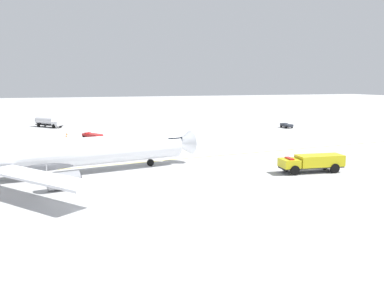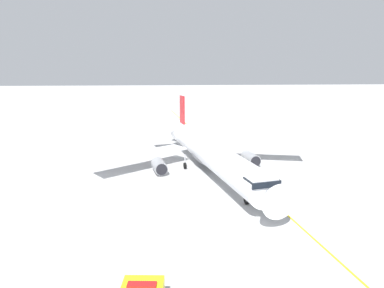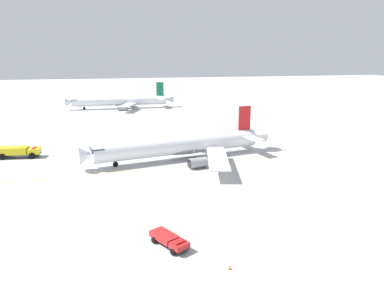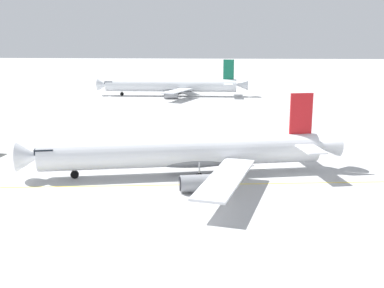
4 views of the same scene
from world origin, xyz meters
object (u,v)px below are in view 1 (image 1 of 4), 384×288
object	(u,v)px
fuel_tanker_truck	(48,122)
safety_cone_mid	(67,134)
safety_cone_near	(66,136)
baggage_truck_truck	(286,125)
airliner_main	(51,156)
fire_tender_truck	(313,162)
ops_pickup_truck	(92,136)

from	to	relation	value
fuel_tanker_truck	safety_cone_mid	size ratio (longest dim) A/B	16.34
safety_cone_near	safety_cone_mid	xyz separation A→B (m)	(-3.91, 0.29, 0.00)
baggage_truck_truck	safety_cone_near	xyz separation A→B (m)	(-0.36, -60.08, -0.44)
airliner_main	baggage_truck_truck	bearing A→B (deg)	22.77
safety_cone_near	safety_cone_mid	world-z (taller)	same
fuel_tanker_truck	safety_cone_mid	world-z (taller)	fuel_tanker_truck
airliner_main	fire_tender_truck	size ratio (longest dim) A/B	4.58
baggage_truck_truck	safety_cone_mid	distance (m)	59.94
airliner_main	safety_cone_mid	bearing A→B (deg)	73.96
ops_pickup_truck	baggage_truck_truck	bearing A→B (deg)	-112.57
safety_cone_mid	baggage_truck_truck	bearing A→B (deg)	85.92
safety_cone_near	ops_pickup_truck	bearing A→B (deg)	40.61
fuel_tanker_truck	safety_cone_mid	distance (m)	20.47
fuel_tanker_truck	safety_cone_near	size ratio (longest dim) A/B	16.34
airliner_main	ops_pickup_truck	xyz separation A→B (m)	(-36.83, 9.27, -2.18)
ops_pickup_truck	baggage_truck_truck	world-z (taller)	ops_pickup_truck
airliner_main	safety_cone_near	size ratio (longest dim) A/B	79.86
fire_tender_truck	safety_cone_near	world-z (taller)	fire_tender_truck
airliner_main	ops_pickup_truck	world-z (taller)	airliner_main
ops_pickup_truck	airliner_main	bearing A→B (deg)	136.99
safety_cone_near	fire_tender_truck	bearing A→B (deg)	31.52
airliner_main	baggage_truck_truck	world-z (taller)	airliner_main
fuel_tanker_truck	ops_pickup_truck	bearing A→B (deg)	-21.70
fuel_tanker_truck	baggage_truck_truck	xyz separation A→B (m)	(24.24, 64.11, -0.87)
ops_pickup_truck	safety_cone_mid	size ratio (longest dim) A/B	10.50
safety_cone_near	safety_cone_mid	bearing A→B (deg)	175.72
airliner_main	ops_pickup_truck	distance (m)	38.04
fire_tender_truck	fuel_tanker_truck	world-z (taller)	fuel_tanker_truck
fuel_tanker_truck	baggage_truck_truck	bearing A→B (deg)	30.16
fire_tender_truck	baggage_truck_truck	distance (m)	59.07
baggage_truck_truck	airliner_main	bearing A→B (deg)	123.03
airliner_main	baggage_truck_truck	size ratio (longest dim) A/B	10.44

